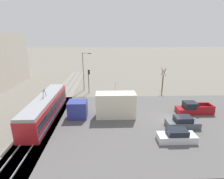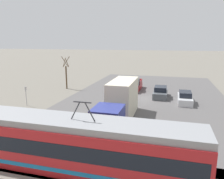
{
  "view_description": "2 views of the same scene",
  "coord_description": "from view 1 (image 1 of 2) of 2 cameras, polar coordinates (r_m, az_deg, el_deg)",
  "views": [
    {
      "loc": [
        -22.48,
        9.23,
        11.94
      ],
      "look_at": [
        4.93,
        8.27,
        3.38
      ],
      "focal_mm": 28.0,
      "sensor_mm": 36.0,
      "label": 1
    },
    {
      "loc": [
        -3.02,
        29.51,
        7.83
      ],
      "look_at": [
        2.89,
        7.65,
        2.77
      ],
      "focal_mm": 35.0,
      "sensor_mm": 36.0,
      "label": 2
    }
  ],
  "objects": [
    {
      "name": "no_parking_sign",
      "position": [
        37.93,
        1.08,
        1.28
      ],
      "size": [
        0.32,
        0.08,
        2.38
      ],
      "color": "gray",
      "rests_on": "ground"
    },
    {
      "name": "road_surface",
      "position": [
        27.06,
        18.44,
        -9.72
      ],
      "size": [
        21.38,
        39.7,
        0.08
      ],
      "color": "#565454",
      "rests_on": "ground"
    },
    {
      "name": "sedan_car_1",
      "position": [
        22.34,
        20.35,
        -14.12
      ],
      "size": [
        1.71,
        4.43,
        1.47
      ],
      "color": "silver",
      "rests_on": "ground"
    },
    {
      "name": "rail_bed",
      "position": [
        26.97,
        -21.61,
        -10.14
      ],
      "size": [
        71.47,
        4.4,
        0.22
      ],
      "color": "gray",
      "rests_on": "ground"
    },
    {
      "name": "sedan_car_0",
      "position": [
        25.64,
        22.04,
        -10.0
      ],
      "size": [
        1.88,
        4.29,
        1.54
      ],
      "rotation": [
        0.0,
        0.0,
        3.14
      ],
      "color": "#4C5156",
      "rests_on": "ground"
    },
    {
      "name": "pickup_truck",
      "position": [
        30.68,
        25.11,
        -5.74
      ],
      "size": [
        1.94,
        5.58,
        1.84
      ],
      "color": "maroon",
      "rests_on": "ground"
    },
    {
      "name": "street_lamp_near_crossing",
      "position": [
        39.03,
        -9.09,
        6.6
      ],
      "size": [
        0.36,
        1.95,
        8.36
      ],
      "color": "gray",
      "rests_on": "ground"
    },
    {
      "name": "light_rail_tram",
      "position": [
        27.88,
        -20.78,
        -5.58
      ],
      "size": [
        14.25,
        2.77,
        4.31
      ],
      "color": "#B21E23",
      "rests_on": "ground"
    },
    {
      "name": "traffic_light_pole",
      "position": [
        37.14,
        -7.57,
        3.7
      ],
      "size": [
        0.28,
        0.47,
        5.04
      ],
      "color": "#47474C",
      "rests_on": "ground"
    },
    {
      "name": "box_truck",
      "position": [
        26.17,
        -1.8,
        -5.43
      ],
      "size": [
        2.35,
        9.97,
        3.76
      ],
      "color": "navy",
      "rests_on": "ground"
    },
    {
      "name": "ground_plane",
      "position": [
        27.07,
        18.43,
        -9.79
      ],
      "size": [
        320.0,
        320.0,
        0.0
      ],
      "primitive_type": "plane",
      "color": "slate"
    },
    {
      "name": "street_tree",
      "position": [
        39.29,
        16.23,
        2.67
      ],
      "size": [
        1.27,
        1.05,
        5.38
      ],
      "color": "brown",
      "rests_on": "ground"
    }
  ]
}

